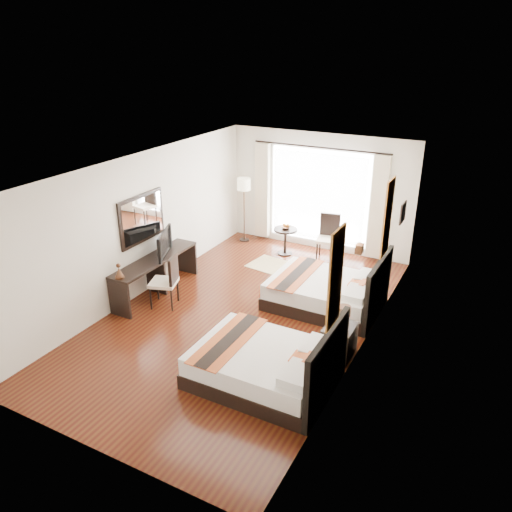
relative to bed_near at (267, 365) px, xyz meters
The scene contains 29 objects.
floor 2.02m from the bed_near, 129.80° to the left, with size 4.50×7.50×0.01m, color #361009.
ceiling 3.19m from the bed_near, 129.80° to the left, with size 4.50×7.50×0.02m, color white.
wall_headboard 2.12m from the bed_near, 57.81° to the left, with size 0.01×7.50×2.80m, color silver.
wall_desk 4.00m from the bed_near, 156.46° to the left, with size 0.01×7.50×2.80m, color silver.
wall_window 5.54m from the bed_near, 103.62° to the left, with size 4.50×0.01×2.80m, color silver.
wall_entry 2.78m from the bed_near, 120.05° to the right, with size 4.50×0.01×2.80m, color silver.
window_glass 5.51m from the bed_near, 103.65° to the left, with size 2.40×0.02×2.20m, color white.
sheer_curtain 5.45m from the bed_near, 103.80° to the left, with size 2.30×0.02×2.10m, color white.
drape_left 5.92m from the bed_near, 117.85° to the left, with size 0.35×0.14×2.35m, color beige.
drape_right 5.26m from the bed_near, 88.10° to the left, with size 0.35×0.14×2.35m, color beige.
art_panel_near 1.90m from the bed_near, ahead, with size 0.03×0.50×1.35m, color maroon.
art_panel_far 3.24m from the bed_near, 70.06° to the left, with size 0.03×0.50×1.35m, color maroon.
wall_sconce 2.19m from the bed_near, 51.87° to the left, with size 0.10×0.14×0.14m, color #4A2C1A.
mirror_frame 4.02m from the bed_near, 156.23° to the left, with size 0.04×1.25×0.95m, color black.
mirror_glass 4.00m from the bed_near, 156.08° to the left, with size 0.01×1.12×0.82m, color white.
bed_near is the anchor object (origin of this frame).
bed_far 2.62m from the bed_near, 90.19° to the left, with size 2.07×1.61×1.16m.
nightstand 1.36m from the bed_near, 58.43° to the left, with size 0.45×0.56×0.54m, color black.
table_lamp 1.54m from the bed_near, 60.74° to the left, with size 0.21×0.21×0.34m.
vase 1.26m from the bed_near, 53.19° to the left, with size 0.12×0.12×0.12m, color black.
console_desk 3.61m from the bed_near, 154.76° to the left, with size 0.50×2.20×0.76m, color black.
television 3.75m from the bed_near, 151.92° to the left, with size 0.90×0.12×0.52m, color black.
bronze_figurine 3.36m from the bed_near, behind, with size 0.17×0.17×0.25m, color #4A2C1A, non-canonical shape.
desk_chair 3.03m from the bed_near, 156.71° to the left, with size 0.61×0.61×1.04m.
floor_lamp 5.85m from the bed_near, 122.41° to the left, with size 0.33×0.33×1.62m.
side_table 4.88m from the bed_near, 111.61° to the left, with size 0.56×0.56×0.64m, color black.
fruit_bowl 4.90m from the bed_near, 111.54° to the left, with size 0.21×0.21×0.05m, color #49321A.
window_chair 4.80m from the bed_near, 99.63° to the left, with size 0.58×0.58×1.06m.
jute_rug 4.14m from the bed_near, 113.96° to the left, with size 1.19×0.81×0.01m, color tan.
Camera 1 is at (3.98, -7.03, 4.74)m, focal length 35.00 mm.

